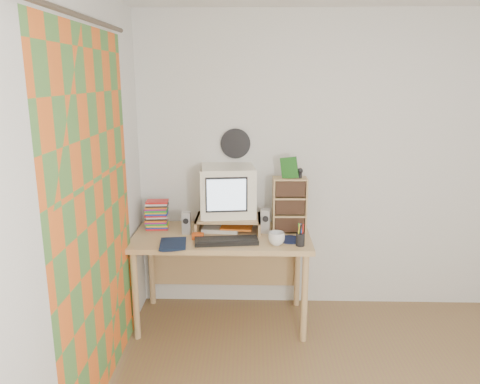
# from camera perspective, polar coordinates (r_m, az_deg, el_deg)

# --- Properties ---
(back_wall) EXTENTS (3.50, 0.00, 3.50)m
(back_wall) POSITION_cam_1_polar(r_m,az_deg,el_deg) (4.03, 12.80, 3.24)
(back_wall) COLOR silver
(back_wall) RESTS_ON floor
(left_wall) EXTENTS (0.00, 3.50, 3.50)m
(left_wall) POSITION_cam_1_polar(r_m,az_deg,el_deg) (2.45, -21.66, -4.24)
(left_wall) COLOR silver
(left_wall) RESTS_ON floor
(curtain) EXTENTS (0.00, 2.20, 2.20)m
(curtain) POSITION_cam_1_polar(r_m,az_deg,el_deg) (2.89, -17.11, -3.24)
(curtain) COLOR orange
(curtain) RESTS_ON left_wall
(wall_disc) EXTENTS (0.25, 0.02, 0.25)m
(wall_disc) POSITION_cam_1_polar(r_m,az_deg,el_deg) (3.91, -0.56, 5.93)
(wall_disc) COLOR black
(wall_disc) RESTS_ON back_wall
(desk) EXTENTS (1.40, 0.70, 0.75)m
(desk) POSITION_cam_1_polar(r_m,az_deg,el_deg) (3.84, -2.19, -6.82)
(desk) COLOR tan
(desk) RESTS_ON floor
(monitor_riser) EXTENTS (0.52, 0.30, 0.12)m
(monitor_riser) POSITION_cam_1_polar(r_m,az_deg,el_deg) (3.79, -1.43, -3.40)
(monitor_riser) COLOR tan
(monitor_riser) RESTS_ON desk
(crt_monitor) EXTENTS (0.47, 0.47, 0.40)m
(crt_monitor) POSITION_cam_1_polar(r_m,az_deg,el_deg) (3.78, -1.52, 0.09)
(crt_monitor) COLOR white
(crt_monitor) RESTS_ON monitor_riser
(speaker_left) EXTENTS (0.07, 0.07, 0.18)m
(speaker_left) POSITION_cam_1_polar(r_m,az_deg,el_deg) (3.76, -6.55, -3.77)
(speaker_left) COLOR #ACADB1
(speaker_left) RESTS_ON desk
(speaker_right) EXTENTS (0.08, 0.08, 0.19)m
(speaker_right) POSITION_cam_1_polar(r_m,az_deg,el_deg) (3.76, 3.11, -3.54)
(speaker_right) COLOR #ACADB1
(speaker_right) RESTS_ON desk
(keyboard) EXTENTS (0.49, 0.22, 0.03)m
(keyboard) POSITION_cam_1_polar(r_m,az_deg,el_deg) (3.55, -1.67, -5.99)
(keyboard) COLOR black
(keyboard) RESTS_ON desk
(dvd_stack) EXTENTS (0.19, 0.14, 0.25)m
(dvd_stack) POSITION_cam_1_polar(r_m,az_deg,el_deg) (3.90, -10.09, -2.63)
(dvd_stack) COLOR brown
(dvd_stack) RESTS_ON desk
(cd_rack) EXTENTS (0.27, 0.15, 0.45)m
(cd_rack) POSITION_cam_1_polar(r_m,az_deg,el_deg) (3.75, 6.05, -1.59)
(cd_rack) COLOR tan
(cd_rack) RESTS_ON desk
(mug) EXTENTS (0.14, 0.14, 0.10)m
(mug) POSITION_cam_1_polar(r_m,az_deg,el_deg) (3.51, 4.48, -5.68)
(mug) COLOR silver
(mug) RESTS_ON desk
(diary) EXTENTS (0.26, 0.20, 0.05)m
(diary) POSITION_cam_1_polar(r_m,az_deg,el_deg) (3.53, -9.76, -6.14)
(diary) COLOR #0E1A34
(diary) RESTS_ON desk
(mousepad) EXTENTS (0.23, 0.23, 0.00)m
(mousepad) POSITION_cam_1_polar(r_m,az_deg,el_deg) (3.64, 6.13, -5.79)
(mousepad) COLOR black
(mousepad) RESTS_ON desk
(pen_cup) EXTENTS (0.08, 0.08, 0.13)m
(pen_cup) POSITION_cam_1_polar(r_m,az_deg,el_deg) (3.50, 7.37, -5.50)
(pen_cup) COLOR black
(pen_cup) RESTS_ON desk
(papers) EXTENTS (0.31, 0.24, 0.04)m
(papers) POSITION_cam_1_polar(r_m,az_deg,el_deg) (3.84, -1.58, -4.36)
(papers) COLOR silver
(papers) RESTS_ON desk
(red_box) EXTENTS (0.09, 0.06, 0.04)m
(red_box) POSITION_cam_1_polar(r_m,az_deg,el_deg) (3.64, -5.16, -5.38)
(red_box) COLOR #D34B16
(red_box) RESTS_ON desk
(game_box) EXTENTS (0.13, 0.06, 0.16)m
(game_box) POSITION_cam_1_polar(r_m,az_deg,el_deg) (3.66, 6.03, 2.95)
(game_box) COLOR #1B5919
(game_box) RESTS_ON cd_rack
(webcam) EXTENTS (0.05, 0.05, 0.08)m
(webcam) POSITION_cam_1_polar(r_m,az_deg,el_deg) (3.70, 7.32, 2.34)
(webcam) COLOR black
(webcam) RESTS_ON cd_rack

